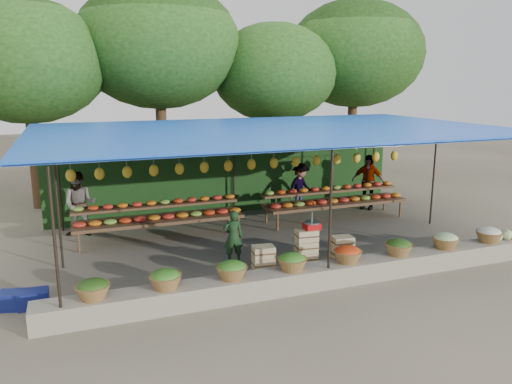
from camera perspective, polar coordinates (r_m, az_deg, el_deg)
name	(u,v)px	position (r m, az deg, el deg)	size (l,w,h in m)	color
ground	(271,243)	(12.36, 1.73, -5.82)	(60.00, 60.00, 0.00)	brown
stone_curb	(324,275)	(9.96, 7.83, -9.38)	(10.60, 0.55, 0.40)	gray
stall_canopy	(271,134)	(11.84, 1.72, 6.68)	(10.80, 6.60, 2.82)	black
produce_baskets	(320,258)	(9.79, 7.37, -7.49)	(8.98, 0.58, 0.34)	brown
netting_backdrop	(231,171)	(14.93, -2.82, 2.36)	(10.60, 0.06, 2.50)	#1E4318
tree_row	(218,56)	(17.66, -4.36, 15.19)	(16.51, 5.50, 7.12)	#352513
fruit_table_left	(159,215)	(12.79, -10.99, -2.58)	(4.21, 0.95, 0.93)	#4C331E
fruit_table_right	(334,199)	(14.43, 8.95, -0.75)	(4.21, 0.95, 0.93)	#4C331E
crate_counter	(305,250)	(10.97, 5.62, -6.60)	(2.38, 0.39, 0.77)	tan
weighing_scale	(312,225)	(10.87, 6.39, -3.76)	(0.35, 0.35, 0.38)	red
vendor_seated	(233,237)	(10.87, -2.63, -5.14)	(0.44, 0.29, 1.19)	#173318
customer_left	(80,204)	(13.43, -19.48, -1.32)	(0.82, 0.64, 1.68)	slate
customer_mid	(300,188)	(15.10, 5.08, 0.50)	(0.96, 0.55, 1.49)	slate
customer_right	(368,182)	(15.77, 12.65, 1.14)	(1.00, 0.41, 1.70)	slate
blue_crate_front	(34,299)	(9.80, -24.08, -11.09)	(0.51, 0.37, 0.31)	navy
blue_crate_back	(14,300)	(9.89, -25.94, -11.06)	(0.51, 0.37, 0.31)	navy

